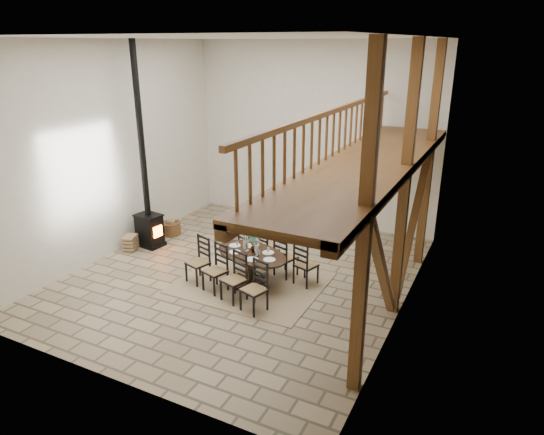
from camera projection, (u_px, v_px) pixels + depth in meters
The scene contains 7 objects.
ground at pixel (242, 275), 10.86m from camera, with size 8.00×8.00×0.00m, color tan.
room_shell at pixel (293, 147), 9.34m from camera, with size 7.02×8.02×5.01m.
rug at pixel (252, 283), 10.49m from camera, with size 3.00×2.50×0.02m, color tan.
dining_table at pixel (252, 268), 10.37m from camera, with size 2.64×2.50×1.13m.
wood_stove at pixel (147, 204), 12.06m from camera, with size 0.71×0.58×5.00m.
log_basket at pixel (171, 228), 13.10m from camera, with size 0.52×0.52×0.43m.
log_stack at pixel (131, 243), 12.11m from camera, with size 0.39×0.46×0.39m.
Camera 1 is at (4.97, -8.45, 4.91)m, focal length 32.00 mm.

